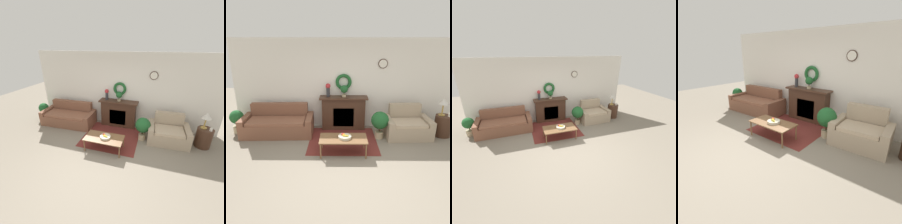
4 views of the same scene
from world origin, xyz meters
TOP-DOWN VIEW (x-y plane):
  - ground_plane at (0.00, 0.00)m, footprint 16.00×16.00m
  - floor_rug at (-0.08, 1.62)m, footprint 1.84×1.69m
  - wall_back at (0.00, 2.69)m, footprint 6.80×0.16m
  - fireplace at (-0.06, 2.48)m, footprint 1.43×0.41m
  - couch_left at (-1.97, 2.07)m, footprint 2.04×0.98m
  - loveseat_right at (1.75, 1.96)m, footprint 1.29×0.93m
  - coffee_table at (-0.08, 0.93)m, footprint 1.14×0.59m
  - fruit_bowl at (-0.05, 0.93)m, footprint 0.31×0.31m
  - side_table_by_loveseat at (2.78, 1.96)m, footprint 0.46×0.46m
  - table_lamp at (2.72, 2.01)m, footprint 0.27×0.27m
  - mug at (2.88, 1.88)m, footprint 0.08×0.08m
  - vase_on_mantel_left at (-0.52, 2.49)m, footprint 0.15×0.15m
  - potted_plant_on_mantel at (-0.04, 2.47)m, footprint 0.23×0.23m
  - potted_plant_floor_by_couch at (-3.19, 2.12)m, footprint 0.40×0.40m
  - potted_plant_floor_by_loveseat at (0.94, 1.79)m, footprint 0.49×0.49m

SIDE VIEW (x-z plane):
  - ground_plane at x=0.00m, z-range 0.00..0.00m
  - floor_rug at x=-0.08m, z-range 0.00..0.01m
  - couch_left at x=-1.97m, z-range -0.12..0.71m
  - loveseat_right at x=1.75m, z-range -0.14..0.73m
  - side_table_by_loveseat at x=2.78m, z-range 0.00..0.61m
  - coffee_table at x=-0.08m, z-range 0.17..0.58m
  - potted_plant_floor_by_couch at x=-3.19m, z-range 0.07..0.76m
  - fruit_bowl at x=-0.05m, z-range 0.39..0.51m
  - potted_plant_floor_by_loveseat at x=0.94m, z-range 0.11..0.89m
  - fireplace at x=-0.06m, z-range 0.01..1.03m
  - mug at x=2.88m, z-range 0.61..0.71m
  - table_lamp at x=2.72m, z-range 0.74..1.24m
  - potted_plant_on_mantel at x=-0.04m, z-range 1.06..1.41m
  - vase_on_mantel_left at x=-0.52m, z-range 1.05..1.45m
  - wall_back at x=0.00m, z-range 0.00..2.70m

